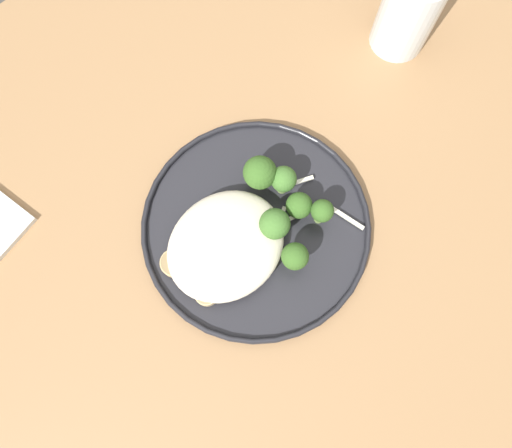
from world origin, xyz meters
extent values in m
plane|color=#47423D|center=(0.00, 0.00, 0.00)|extent=(6.00, 6.00, 0.00)
cube|color=#9E754C|center=(0.00, 0.00, 0.72)|extent=(1.40, 1.00, 0.04)
cylinder|color=#232328|center=(0.05, -0.01, 0.74)|extent=(0.29, 0.29, 0.01)
torus|color=black|center=(0.05, -0.01, 0.75)|extent=(0.29, 0.29, 0.01)
ellipsoid|color=beige|center=(0.00, -0.01, 0.77)|extent=(0.15, 0.13, 0.04)
cylinder|color=#DBB77A|center=(0.00, -0.01, 0.76)|extent=(0.03, 0.03, 0.02)
cylinder|color=#8E774F|center=(0.00, -0.01, 0.77)|extent=(0.03, 0.03, 0.00)
cylinder|color=#DBB77A|center=(-0.02, 0.01, 0.76)|extent=(0.03, 0.03, 0.01)
cylinder|color=#8E774F|center=(-0.02, 0.01, 0.77)|extent=(0.03, 0.03, 0.00)
cylinder|color=#DBB77A|center=(-0.06, 0.02, 0.76)|extent=(0.03, 0.03, 0.01)
cylinder|color=#8E774F|center=(-0.06, 0.02, 0.77)|extent=(0.03, 0.03, 0.00)
cylinder|color=beige|center=(0.02, 0.02, 0.76)|extent=(0.03, 0.03, 0.01)
cylinder|color=#988766|center=(0.02, 0.02, 0.77)|extent=(0.03, 0.03, 0.00)
cylinder|color=#DBB77A|center=(0.02, -0.05, 0.76)|extent=(0.02, 0.02, 0.01)
cylinder|color=#8E774F|center=(0.02, -0.05, 0.77)|extent=(0.02, 0.02, 0.00)
cylinder|color=#E5C689|center=(-0.06, -0.04, 0.76)|extent=(0.03, 0.03, 0.01)
cylinder|color=#958159|center=(-0.06, -0.04, 0.77)|extent=(0.03, 0.03, 0.00)
cylinder|color=#E5C689|center=(0.03, -0.03, 0.76)|extent=(0.02, 0.02, 0.01)
cylinder|color=#958159|center=(0.03, -0.03, 0.77)|extent=(0.02, 0.02, 0.00)
cylinder|color=#89A356|center=(0.09, 0.02, 0.76)|extent=(0.02, 0.02, 0.03)
sphere|color=#386023|center=(0.09, 0.02, 0.79)|extent=(0.04, 0.04, 0.04)
cylinder|color=#7A994C|center=(0.11, -0.06, 0.76)|extent=(0.02, 0.02, 0.03)
sphere|color=#386023|center=(0.11, -0.06, 0.79)|extent=(0.03, 0.03, 0.03)
cylinder|color=#7A994C|center=(0.10, -0.04, 0.76)|extent=(0.02, 0.02, 0.02)
sphere|color=#386023|center=(0.10, -0.04, 0.78)|extent=(0.03, 0.03, 0.03)
cylinder|color=#7A994C|center=(0.06, -0.03, 0.76)|extent=(0.02, 0.02, 0.02)
sphere|color=#42702D|center=(0.06, -0.03, 0.79)|extent=(0.04, 0.04, 0.04)
cylinder|color=#7A994C|center=(0.05, -0.08, 0.76)|extent=(0.02, 0.02, 0.02)
sphere|color=#386023|center=(0.05, -0.08, 0.79)|extent=(0.03, 0.03, 0.03)
cylinder|color=#7A994C|center=(0.11, 0.00, 0.76)|extent=(0.02, 0.02, 0.02)
sphere|color=#42702D|center=(0.11, 0.00, 0.78)|extent=(0.03, 0.03, 0.03)
cube|color=silver|center=(0.13, -0.01, 0.75)|extent=(0.04, 0.02, 0.00)
cube|color=silver|center=(0.09, -0.04, 0.75)|extent=(0.04, 0.02, 0.00)
cube|color=silver|center=(0.14, -0.08, 0.75)|extent=(0.02, 0.06, 0.00)
cube|color=silver|center=(0.07, -0.03, 0.75)|extent=(0.04, 0.02, 0.00)
cylinder|color=silver|center=(0.39, 0.05, 0.80)|extent=(0.08, 0.08, 0.12)
cylinder|color=#936028|center=(0.39, 0.05, 0.77)|extent=(0.07, 0.07, 0.06)
camera|label=1|loc=(-0.06, -0.13, 1.31)|focal=32.27mm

